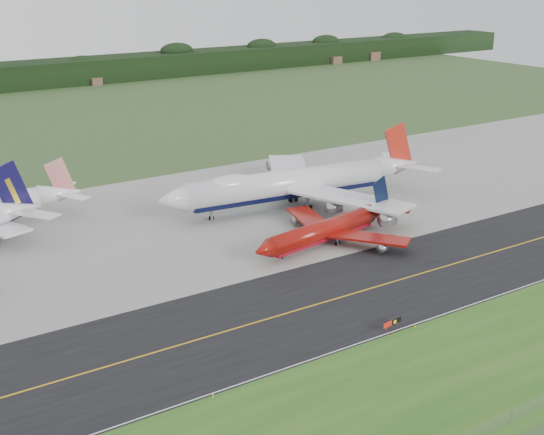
# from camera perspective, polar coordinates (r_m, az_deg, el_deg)

# --- Properties ---
(ground) EXTENTS (600.00, 600.00, 0.00)m
(ground) POSITION_cam_1_polar(r_m,az_deg,el_deg) (142.69, 4.10, -5.49)
(ground) COLOR #334E24
(ground) RESTS_ON ground
(grass_verge) EXTENTS (400.00, 30.00, 0.01)m
(grass_verge) POSITION_cam_1_polar(r_m,az_deg,el_deg) (120.04, 14.52, -11.02)
(grass_verge) COLOR #235418
(grass_verge) RESTS_ON ground
(taxiway) EXTENTS (400.00, 32.00, 0.02)m
(taxiway) POSITION_cam_1_polar(r_m,az_deg,el_deg) (139.84, 5.10, -6.03)
(taxiway) COLOR black
(taxiway) RESTS_ON ground
(apron) EXTENTS (400.00, 78.00, 0.01)m
(apron) POSITION_cam_1_polar(r_m,az_deg,el_deg) (182.81, -5.68, -0.02)
(apron) COLOR gray
(apron) RESTS_ON ground
(taxiway_centreline) EXTENTS (400.00, 0.40, 0.00)m
(taxiway_centreline) POSITION_cam_1_polar(r_m,az_deg,el_deg) (139.83, 5.10, -6.03)
(taxiway_centreline) COLOR orange
(taxiway_centreline) RESTS_ON taxiway
(taxiway_edge_line) EXTENTS (400.00, 0.25, 0.00)m
(taxiway_edge_line) POSITION_cam_1_polar(r_m,az_deg,el_deg) (129.38, 9.42, -8.36)
(taxiway_edge_line) COLOR silver
(taxiway_edge_line) RESTS_ON taxiway
(perimeter_fence) EXTENTS (320.00, 0.10, 320.00)m
(perimeter_fence) POSITION_cam_1_polar(r_m,az_deg,el_deg) (112.68, 19.55, -13.01)
(perimeter_fence) COLOR slate
(perimeter_fence) RESTS_ON ground
(jet_ba_747) EXTENTS (73.75, 60.76, 18.53)m
(jet_ba_747) POSITION_cam_1_polar(r_m,az_deg,el_deg) (188.43, 1.74, 2.64)
(jet_ba_747) COLOR silver
(jet_ba_747) RESTS_ON ground
(jet_red_737) EXTENTS (43.06, 34.68, 11.66)m
(jet_red_737) POSITION_cam_1_polar(r_m,az_deg,el_deg) (165.41, 4.37, -0.83)
(jet_red_737) COLOR maroon
(jet_red_737) RESTS_ON ground
(taxiway_sign) EXTENTS (4.47, 0.83, 1.50)m
(taxiway_sign) POSITION_cam_1_polar(r_m,az_deg,el_deg) (129.34, 9.04, -7.83)
(taxiway_sign) COLOR slate
(taxiway_sign) RESTS_ON ground
(edge_marker_left) EXTENTS (0.16, 0.16, 0.50)m
(edge_marker_left) POSITION_cam_1_polar(r_m,az_deg,el_deg) (109.86, -4.48, -13.26)
(edge_marker_left) COLOR yellow
(edge_marker_left) RESTS_ON ground
(edge_marker_center) EXTENTS (0.16, 0.16, 0.50)m
(edge_marker_center) POSITION_cam_1_polar(r_m,az_deg,el_deg) (130.51, 10.69, -8.08)
(edge_marker_center) COLOR yellow
(edge_marker_center) RESTS_ON ground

